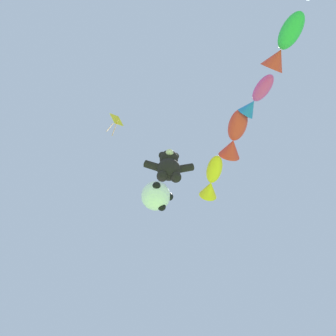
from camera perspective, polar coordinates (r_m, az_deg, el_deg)
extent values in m
ellipsoid|color=black|center=(10.57, 0.21, -0.30)|extent=(0.96, 0.82, 1.17)
sphere|color=black|center=(11.32, 0.19, 1.93)|extent=(0.81, 0.81, 0.81)
sphere|color=beige|center=(11.11, 0.34, 3.33)|extent=(0.34, 0.34, 0.34)
sphere|color=black|center=(11.59, -1.24, 2.77)|extent=(0.33, 0.33, 0.33)
cylinder|color=black|center=(10.74, -3.51, 0.51)|extent=(0.70, 0.31, 0.55)
sphere|color=black|center=(10.08, -1.28, -1.81)|extent=(0.44, 0.44, 0.44)
sphere|color=black|center=(11.62, 1.61, 2.57)|extent=(0.33, 0.33, 0.33)
cylinder|color=black|center=(10.80, 3.90, -0.01)|extent=(0.70, 0.31, 0.55)
sphere|color=black|center=(10.11, 1.71, -2.01)|extent=(0.44, 0.44, 0.44)
sphere|color=white|center=(9.45, -2.67, -6.07)|extent=(1.05, 1.05, 1.05)
sphere|color=black|center=(9.46, 0.28, -6.27)|extent=(0.30, 0.30, 0.30)
sphere|color=black|center=(9.92, -3.31, -6.37)|extent=(0.30, 0.30, 0.30)
sphere|color=black|center=(9.11, -2.52, -3.94)|extent=(0.30, 0.30, 0.30)
sphere|color=black|center=(9.24, -1.39, -8.45)|extent=(0.30, 0.30, 0.30)
ellipsoid|color=yellow|center=(12.70, 10.04, -0.32)|extent=(0.79, 1.51, 0.61)
cone|color=yellow|center=(13.29, 8.99, -4.54)|extent=(0.94, 0.86, 0.90)
sphere|color=black|center=(12.63, 10.39, 1.89)|extent=(0.16, 0.16, 0.16)
ellipsoid|color=red|center=(12.53, 14.92, 9.03)|extent=(0.91, 1.57, 0.70)
cone|color=red|center=(12.95, 13.58, 4.22)|extent=(1.08, 0.89, 1.04)
sphere|color=black|center=(12.56, 15.31, 11.38)|extent=(0.18, 0.18, 0.18)
ellipsoid|color=#E53F9E|center=(12.27, 19.94, 16.04)|extent=(1.03, 1.36, 0.52)
cone|color=blue|center=(12.34, 17.32, 12.46)|extent=(0.96, 0.91, 0.76)
sphere|color=black|center=(12.38, 20.85, 17.67)|extent=(0.13, 0.13, 0.13)
ellipsoid|color=green|center=(11.18, 25.19, 25.39)|extent=(1.01, 1.40, 0.60)
cone|color=red|center=(11.13, 22.46, 21.06)|extent=(1.03, 0.90, 0.88)
sphere|color=black|center=(11.37, 26.01, 27.22)|extent=(0.15, 0.15, 0.15)
cube|color=yellow|center=(15.65, -11.13, 10.26)|extent=(0.80, 0.74, 1.07)
cylinder|color=orange|center=(14.50, -12.51, 8.67)|extent=(0.03, 0.28, 1.83)
cylinder|color=orange|center=(14.47, -11.43, 8.68)|extent=(0.03, 0.22, 1.80)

